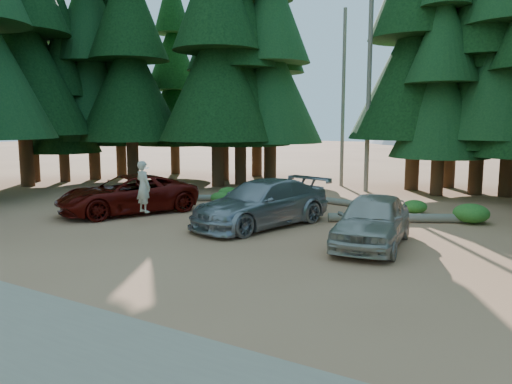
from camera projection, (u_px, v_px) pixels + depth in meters
The scene contains 20 objects.
ground at pixel (179, 246), 14.96m from camera, with size 160.00×160.00×0.00m, color #AD6C49.
forest_belt_north at pixel (355, 189), 27.64m from camera, with size 36.00×7.00×22.00m, color black, non-canonical shape.
forest_belt_west at pixel (1, 192), 26.32m from camera, with size 6.00×22.00×22.00m, color black, non-canonical shape.
snag_front at pixel (369, 77), 25.97m from camera, with size 0.24×0.24×12.00m, color gray.
snag_back at pixel (343, 99), 28.41m from camera, with size 0.20×0.20×10.00m, color gray.
mountain_peak at pixel (487, 71), 89.13m from camera, with size 48.00×50.00×28.00m.
red_pickup at pixel (127, 194), 20.26m from camera, with size 2.57×5.58×1.55m, color #550B07.
silver_minivan_center at pixel (262, 203), 17.77m from camera, with size 2.29×5.64×1.64m, color #96989D.
silver_minivan_right at pixel (372, 220), 14.91m from camera, with size 1.85×4.59×1.56m, color #B0A99C.
frisbee_player at pixel (143, 187), 18.25m from camera, with size 0.77×0.59×1.90m.
log_left at pixel (228, 198), 23.49m from camera, with size 0.30×0.30×4.14m, color gray.
log_mid at pixel (341, 202), 22.22m from camera, with size 0.29×0.29×3.52m, color gray.
log_right at pixel (398, 218), 18.46m from camera, with size 0.33×0.33×5.18m, color gray.
shrub_far_left at pixel (220, 198), 22.87m from camera, with size 0.91×0.91×0.50m, color #236B20.
shrub_left at pixel (228, 193), 24.36m from camera, with size 0.98×0.98×0.54m, color #236B20.
shrub_center_left at pixel (243, 197), 23.01m from camera, with size 0.96×0.96×0.53m, color #236B20.
shrub_center_right at pixel (282, 199), 22.13m from camera, with size 1.11×1.11×0.61m, color #236B20.
shrub_right at pixel (415, 207), 20.31m from camera, with size 0.98×0.98×0.54m, color #236B20.
shrub_far_right at pixel (471, 213), 18.33m from camera, with size 1.30×1.30×0.71m, color #236B20.
shrub_edge_west at pixel (113, 194), 24.41m from camera, with size 0.72×0.72×0.40m, color #236B20.
Camera 1 is at (9.57, -11.25, 3.69)m, focal length 35.00 mm.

